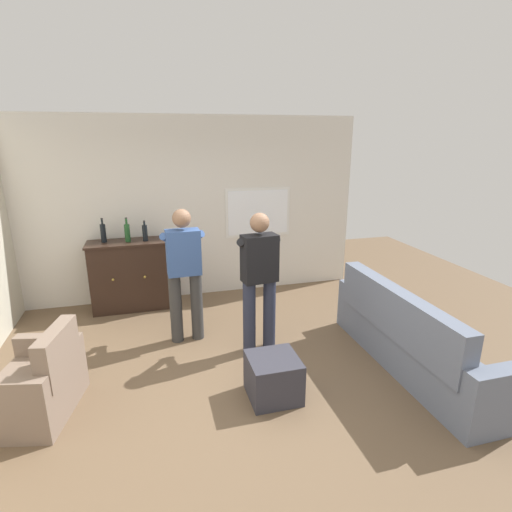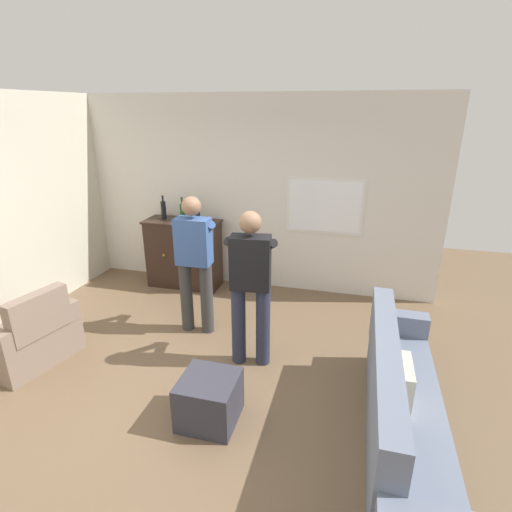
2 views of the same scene
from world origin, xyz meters
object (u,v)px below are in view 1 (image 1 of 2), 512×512
at_px(person_standing_left, 184,269).
at_px(sideboard_cabinet, 130,275).
at_px(bottle_wine_green, 127,232).
at_px(armchair, 38,386).
at_px(person_standing_right, 259,276).
at_px(bottle_spirits_clear, 145,233).
at_px(bottle_liquor_amber, 103,233).
at_px(couch, 406,339).
at_px(ottoman, 273,377).

bearing_deg(person_standing_left, sideboard_cabinet, 120.60).
relative_size(bottle_wine_green, person_standing_left, 0.21).
distance_m(armchair, person_standing_right, 2.45).
bearing_deg(sideboard_cabinet, person_standing_right, -47.67).
relative_size(bottle_spirits_clear, person_standing_right, 0.18).
bearing_deg(person_standing_left, person_standing_right, -30.25).
distance_m(bottle_liquor_amber, person_standing_right, 2.51).
distance_m(couch, bottle_spirits_clear, 3.75).
bearing_deg(bottle_spirits_clear, person_standing_right, -52.59).
relative_size(armchair, person_standing_right, 0.59).
distance_m(couch, person_standing_right, 1.77).
distance_m(bottle_spirits_clear, ottoman, 2.97).
bearing_deg(person_standing_left, ottoman, -63.81).
height_order(couch, armchair, couch).
bearing_deg(ottoman, bottle_liquor_amber, 122.80).
relative_size(sideboard_cabinet, ottoman, 2.30).
relative_size(couch, bottle_liquor_amber, 6.85).
height_order(armchair, person_standing_right, person_standing_right).
distance_m(bottle_wine_green, person_standing_right, 2.25).
bearing_deg(ottoman, sideboard_cabinet, 118.25).
relative_size(armchair, bottle_wine_green, 2.83).
xyz_separation_m(bottle_liquor_amber, person_standing_right, (1.82, -1.71, -0.24)).
height_order(couch, bottle_liquor_amber, bottle_liquor_amber).
relative_size(couch, person_standing_right, 1.43).
xyz_separation_m(person_standing_left, person_standing_right, (0.81, -0.47, 0.00)).
bearing_deg(bottle_spirits_clear, sideboard_cabinet, 173.35).
relative_size(armchair, ottoman, 2.04).
relative_size(armchair, bottle_spirits_clear, 3.31).
xyz_separation_m(couch, person_standing_left, (-2.27, 1.30, 0.59)).
height_order(bottle_liquor_amber, bottle_spirits_clear, bottle_liquor_amber).
bearing_deg(armchair, couch, -3.49).
bearing_deg(sideboard_cabinet, ottoman, -61.75).
relative_size(couch, armchair, 2.41).
height_order(bottle_wine_green, person_standing_right, person_standing_right).
bearing_deg(bottle_wine_green, person_standing_right, -48.02).
xyz_separation_m(bottle_liquor_amber, person_standing_left, (1.01, -1.23, -0.24)).
bearing_deg(armchair, bottle_liquor_amber, 78.63).
xyz_separation_m(armchair, person_standing_left, (1.47, 1.07, 0.65)).
relative_size(person_standing_left, person_standing_right, 1.00).
bearing_deg(ottoman, person_standing_left, 116.19).
relative_size(couch, ottoman, 4.92).
bearing_deg(person_standing_right, couch, -29.66).
distance_m(couch, bottle_wine_green, 3.95).
distance_m(couch, person_standing_left, 2.68).
xyz_separation_m(ottoman, person_standing_right, (0.12, 0.94, 0.72)).
xyz_separation_m(bottle_liquor_amber, ottoman, (1.71, -2.65, -0.96)).
xyz_separation_m(couch, bottle_liquor_amber, (-3.28, 2.53, 0.83)).
distance_m(bottle_spirits_clear, person_standing_right, 2.07).
distance_m(armchair, bottle_liquor_amber, 2.51).
height_order(bottle_wine_green, person_standing_left, person_standing_left).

